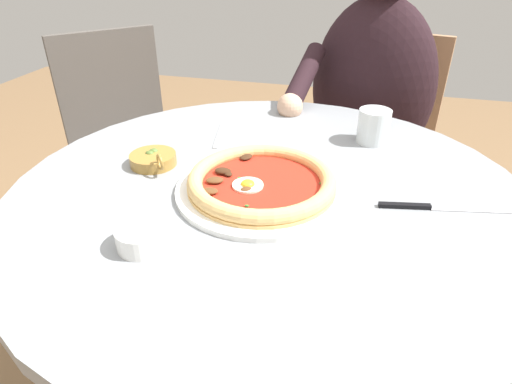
# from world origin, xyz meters

# --- Properties ---
(dining_table) EXTENTS (0.99, 0.99, 0.72)m
(dining_table) POSITION_xyz_m (0.00, 0.00, 0.55)
(dining_table) COLOR gray
(dining_table) RESTS_ON ground
(pizza_on_plate) EXTENTS (0.32, 0.32, 0.04)m
(pizza_on_plate) POSITION_xyz_m (0.01, 0.03, 0.73)
(pizza_on_plate) COLOR white
(pizza_on_plate) RESTS_ON dining_table
(water_glass) EXTENTS (0.07, 0.07, 0.08)m
(water_glass) POSITION_xyz_m (-0.19, -0.26, 0.75)
(water_glass) COLOR silver
(water_glass) RESTS_ON dining_table
(steak_knife) EXTENTS (0.23, 0.05, 0.01)m
(steak_knife) POSITION_xyz_m (-0.28, 0.01, 0.72)
(steak_knife) COLOR silver
(steak_knife) RESTS_ON dining_table
(ramekin_capers) EXTENTS (0.08, 0.08, 0.03)m
(ramekin_capers) POSITION_xyz_m (0.14, 0.23, 0.73)
(ramekin_capers) COLOR white
(ramekin_capers) RESTS_ON dining_table
(olive_pan) EXTENTS (0.10, 0.11, 0.05)m
(olive_pan) POSITION_xyz_m (0.25, -0.02, 0.73)
(olive_pan) COLOR olive
(olive_pan) RESTS_ON dining_table
(fork_utensil) EXTENTS (0.04, 0.17, 0.00)m
(fork_utensil) POSITION_xyz_m (0.17, -0.21, 0.72)
(fork_utensil) COLOR #BCBCC1
(fork_utensil) RESTS_ON dining_table
(diner_person) EXTENTS (0.46, 0.48, 1.18)m
(diner_person) POSITION_xyz_m (-0.17, -0.66, 0.53)
(diner_person) COLOR #282833
(diner_person) RESTS_ON ground
(cafe_chair_diner) EXTENTS (0.51, 0.51, 0.85)m
(cafe_chair_diner) POSITION_xyz_m (-0.21, -0.80, 0.51)
(cafe_chair_diner) COLOR #957050
(cafe_chair_diner) RESTS_ON ground
(cafe_chair_spare_far) EXTENTS (0.59, 0.59, 0.85)m
(cafe_chair_spare_far) POSITION_xyz_m (0.68, -0.60, 0.51)
(cafe_chair_spare_far) COLOR #504A45
(cafe_chair_spare_far) RESTS_ON ground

